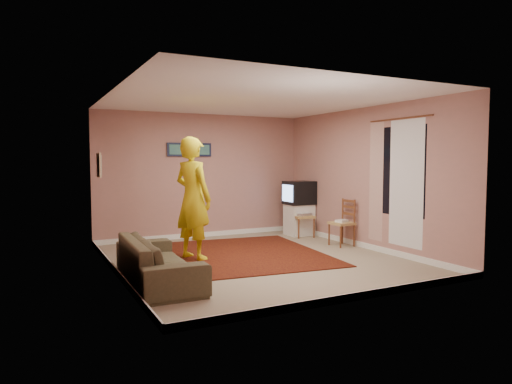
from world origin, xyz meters
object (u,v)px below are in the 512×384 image
crt_tv (299,193)px  person (193,198)px  tv_cabinet (299,220)px  chair_b (342,217)px  sofa (158,260)px  chair_a (303,211)px

crt_tv → person: person is taller
crt_tv → person: bearing=-155.8°
tv_cabinet → person: 3.20m
chair_b → sofa: bearing=-77.3°
tv_cabinet → chair_b: bearing=-88.0°
sofa → chair_b: bearing=-73.7°
crt_tv → chair_a: (-0.05, -0.26, -0.38)m
person → crt_tv: bearing=-90.9°
chair_b → person: person is taller
tv_cabinet → person: bearing=-156.0°
sofa → person: bearing=-36.0°
chair_a → chair_b: (0.11, -1.17, -0.00)m
chair_b → crt_tv: bearing=-179.6°
crt_tv → sofa: size_ratio=0.29×
tv_cabinet → person: person is taller
person → tv_cabinet: bearing=-91.0°
tv_cabinet → chair_b: chair_b is taller
chair_b → person: (-2.91, 0.16, 0.46)m
person → chair_b: bearing=-118.1°
tv_cabinet → crt_tv: 0.59m
chair_a → chair_b: size_ratio=1.01×
tv_cabinet → chair_b: size_ratio=1.39×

